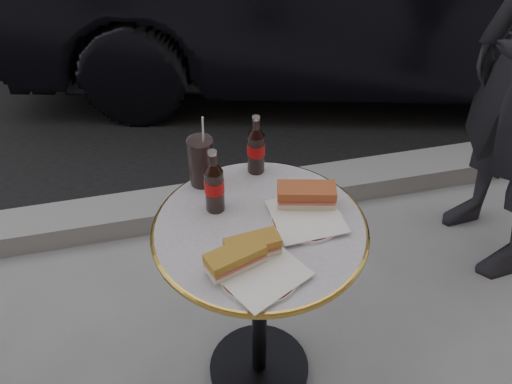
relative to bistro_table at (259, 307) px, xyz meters
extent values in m
plane|color=gray|center=(0.00, 0.00, -0.37)|extent=(80.00, 80.00, 0.00)
cube|color=gray|center=(0.00, 0.90, -0.32)|extent=(40.00, 0.20, 0.12)
cylinder|color=silver|center=(-0.04, -0.17, 0.37)|extent=(0.27, 0.27, 0.01)
cylinder|color=white|center=(0.14, 0.00, 0.37)|extent=(0.23, 0.23, 0.01)
cube|color=#B17E2D|center=(-0.10, -0.14, 0.41)|extent=(0.17, 0.12, 0.05)
cube|color=#B1762C|center=(-0.05, -0.11, 0.40)|extent=(0.15, 0.08, 0.05)
cube|color=#B0512C|center=(0.15, 0.05, 0.41)|extent=(0.18, 0.12, 0.06)
cylinder|color=black|center=(-0.13, 0.23, 0.45)|extent=(0.10, 0.10, 0.16)
camera|label=1|loc=(-0.28, -1.13, 1.49)|focal=40.00mm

